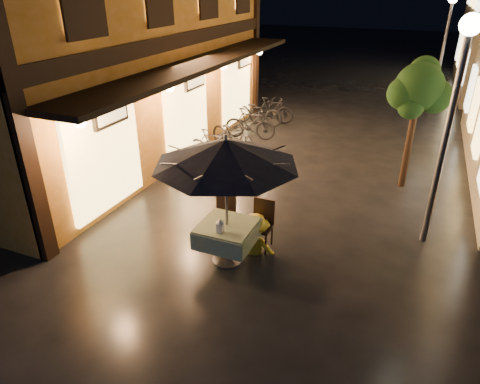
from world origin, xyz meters
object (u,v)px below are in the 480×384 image
at_px(person_orange, 221,211).
at_px(bicycle_0, 206,161).
at_px(table_lantern, 220,225).
at_px(patio_umbrella, 226,152).
at_px(person_yellow, 255,216).
at_px(streetlamp_near, 455,95).
at_px(cafe_table, 227,234).

height_order(person_orange, bicycle_0, person_orange).
bearing_deg(table_lantern, bicycle_0, 120.52).
bearing_deg(patio_umbrella, person_yellow, 55.98).
distance_m(table_lantern, bicycle_0, 4.08).
bearing_deg(streetlamp_near, patio_umbrella, -146.92).
distance_m(cafe_table, bicycle_0, 3.83).
bearing_deg(person_orange, patio_umbrella, 114.51).
distance_m(streetlamp_near, bicycle_0, 6.01).
height_order(patio_umbrella, bicycle_0, patio_umbrella).
bearing_deg(table_lantern, streetlamp_near, 36.27).
bearing_deg(cafe_table, patio_umbrella, 90.00).
distance_m(cafe_table, patio_umbrella, 1.56).
height_order(cafe_table, person_orange, person_orange).
bearing_deg(streetlamp_near, person_yellow, -151.00).
bearing_deg(person_orange, streetlamp_near, -166.10).
xyz_separation_m(table_lantern, person_orange, (-0.38, 0.83, -0.24)).
height_order(cafe_table, bicycle_0, bicycle_0).
height_order(streetlamp_near, person_orange, streetlamp_near).
height_order(table_lantern, person_yellow, person_yellow).
bearing_deg(streetlamp_near, cafe_table, -146.92).
relative_size(cafe_table, table_lantern, 3.96).
relative_size(patio_umbrella, table_lantern, 10.01).
bearing_deg(bicycle_0, table_lantern, -167.70).
bearing_deg(person_yellow, person_orange, -14.94).
relative_size(patio_umbrella, person_orange, 1.85).
xyz_separation_m(table_lantern, person_yellow, (0.35, 0.79, -0.17)).
distance_m(patio_umbrella, bicycle_0, 4.18).
relative_size(cafe_table, person_orange, 0.73).
xyz_separation_m(streetlamp_near, bicycle_0, (-5.39, 1.05, -2.45)).
height_order(patio_umbrella, table_lantern, patio_umbrella).
xyz_separation_m(cafe_table, bicycle_0, (-2.06, 3.22, -0.12)).
xyz_separation_m(streetlamp_near, cafe_table, (-3.33, -2.17, -2.33)).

